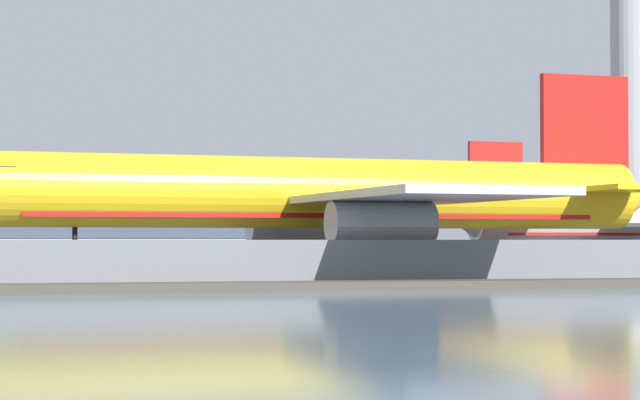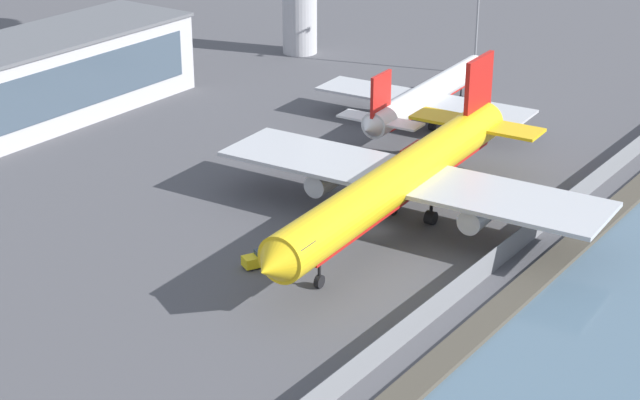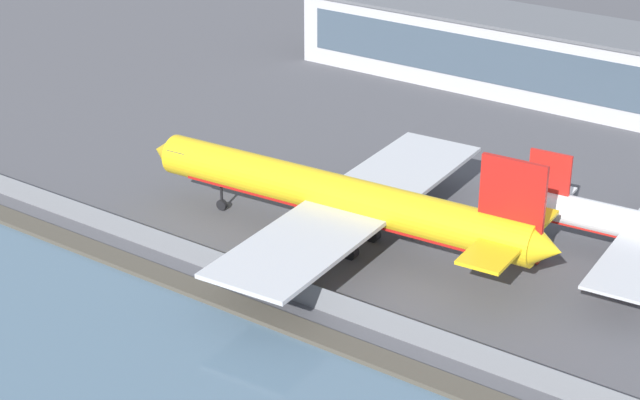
{
  "view_description": "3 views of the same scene",
  "coord_description": "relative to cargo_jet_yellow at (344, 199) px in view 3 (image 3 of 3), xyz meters",
  "views": [
    {
      "loc": [
        -20.45,
        -86.95,
        2.83
      ],
      "look_at": [
        2.4,
        0.33,
        5.67
      ],
      "focal_mm": 70.0,
      "sensor_mm": 36.0,
      "label": 1
    },
    {
      "loc": [
        -94.44,
        -59.32,
        51.24
      ],
      "look_at": [
        -2.19,
        6.17,
        2.92
      ],
      "focal_mm": 60.0,
      "sensor_mm": 36.0,
      "label": 2
    },
    {
      "loc": [
        65.62,
        -95.23,
        57.9
      ],
      "look_at": [
        -2.14,
        -0.11,
        3.79
      ],
      "focal_mm": 60.0,
      "sensor_mm": 36.0,
      "label": 3
    }
  ],
  "objects": [
    {
      "name": "terminal_building",
      "position": [
        -9.68,
        63.43,
        0.26
      ],
      "size": [
        74.2,
        16.22,
        12.26
      ],
      "color": "#B2B2B7",
      "rests_on": "ground"
    },
    {
      "name": "shoreline_seawall",
      "position": [
        -2.52,
        -18.62,
        -5.63
      ],
      "size": [
        320.0,
        3.0,
        0.5
      ],
      "color": "#474238",
      "rests_on": "ground"
    },
    {
      "name": "baggage_tug",
      "position": [
        -17.63,
        6.99,
        -5.08
      ],
      "size": [
        3.58,
        2.89,
        1.8
      ],
      "color": "yellow",
      "rests_on": "ground"
    },
    {
      "name": "ops_van",
      "position": [
        18.39,
        9.01,
        -4.61
      ],
      "size": [
        5.33,
        2.45,
        2.48
      ],
      "color": "red",
      "rests_on": "ground"
    },
    {
      "name": "cargo_jet_yellow",
      "position": [
        0.0,
        0.0,
        0.0
      ],
      "size": [
        54.72,
        47.2,
        15.42
      ],
      "color": "yellow",
      "rests_on": "ground"
    },
    {
      "name": "perimeter_fence",
      "position": [
        -2.52,
        -14.12,
        -4.49
      ],
      "size": [
        280.0,
        0.1,
        2.79
      ],
      "color": "slate",
      "rests_on": "ground"
    },
    {
      "name": "ground_plane",
      "position": [
        -2.52,
        1.88,
        -5.88
      ],
      "size": [
        500.0,
        500.0,
        0.0
      ],
      "primitive_type": "plane",
      "color": "#4C4C51"
    }
  ]
}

